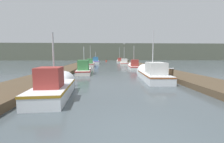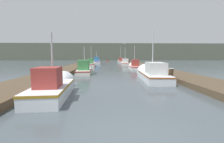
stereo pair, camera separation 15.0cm
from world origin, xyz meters
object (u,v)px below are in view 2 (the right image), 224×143
fishing_boat_1 (151,74)px  fishing_boat_5 (125,63)px  mooring_piling_1 (171,75)px  fishing_boat_4 (91,64)px  channel_buoy (107,61)px  fishing_boat_6 (97,61)px  fishing_boat_0 (55,86)px  fishing_boat_2 (85,69)px  mooring_piling_2 (129,62)px  seagull_lead (125,44)px  fishing_boat_7 (120,61)px  fishing_boat_3 (134,66)px  mooring_piling_0 (129,62)px

fishing_boat_1 → fishing_boat_5: bearing=93.4°
fishing_boat_1 → mooring_piling_1: bearing=-49.7°
fishing_boat_4 → channel_buoy: bearing=79.8°
fishing_boat_4 → fishing_boat_6: size_ratio=1.29×
fishing_boat_0 → fishing_boat_2: fishing_boat_0 is taller
channel_buoy → mooring_piling_2: bearing=-72.8°
fishing_boat_6 → seagull_lead: size_ratio=9.86×
fishing_boat_7 → seagull_lead: (-1.21, -19.41, 3.29)m
fishing_boat_1 → mooring_piling_2: fishing_boat_1 is taller
fishing_boat_3 → seagull_lead: seagull_lead is taller
fishing_boat_5 → mooring_piling_0: bearing=67.4°
fishing_boat_0 → fishing_boat_7: 34.60m
mooring_piling_1 → channel_buoy: 38.36m
mooring_piling_1 → mooring_piling_0: bearing=89.5°
fishing_boat_2 → fishing_boat_6: (0.11, 19.68, 0.07)m
mooring_piling_2 → channel_buoy: mooring_piling_2 is taller
fishing_boat_3 → mooring_piling_0: size_ratio=4.71×
fishing_boat_0 → fishing_boat_5: fishing_boat_5 is taller
fishing_boat_5 → fishing_boat_7: 9.97m
fishing_boat_4 → fishing_boat_7: bearing=62.2°
mooring_piling_1 → fishing_boat_1: bearing=126.7°
mooring_piling_2 → fishing_boat_6: bearing=156.8°
fishing_boat_4 → mooring_piling_0: fishing_boat_4 is taller
fishing_boat_4 → fishing_boat_7: 15.35m
fishing_boat_0 → fishing_boat_1: fishing_boat_1 is taller
fishing_boat_1 → fishing_boat_2: bearing=147.5°
mooring_piling_0 → fishing_boat_7: bearing=99.3°
fishing_boat_0 → fishing_boat_4: fishing_boat_4 is taller
fishing_boat_6 → fishing_boat_5: bearing=-42.8°
mooring_piling_2 → seagull_lead: 12.16m
fishing_boat_0 → mooring_piling_2: bearing=69.5°
fishing_boat_1 → fishing_boat_3: fishing_boat_1 is taller
fishing_boat_2 → fishing_boat_1: bearing=-40.0°
fishing_boat_2 → mooring_piling_0: bearing=61.7°
fishing_boat_5 → mooring_piling_2: 2.38m
fishing_boat_2 → fishing_boat_3: 8.31m
fishing_boat_3 → fishing_boat_7: fishing_boat_7 is taller
channel_buoy → seagull_lead: (2.37, -27.03, 3.54)m
fishing_boat_0 → fishing_boat_2: size_ratio=0.85×
fishing_boat_7 → mooring_piling_2: bearing=-78.8°
fishing_boat_1 → mooring_piling_1: (1.08, -1.45, 0.06)m
mooring_piling_1 → channel_buoy: mooring_piling_1 is taller
fishing_boat_0 → channel_buoy: size_ratio=4.52×
fishing_boat_2 → fishing_boat_3: size_ratio=1.18×
fishing_boat_4 → mooring_piling_1: bearing=-67.1°
fishing_boat_4 → mooring_piling_1: (7.72, -16.65, 0.08)m
fishing_boat_6 → fishing_boat_4: bearing=-95.4°
mooring_piling_0 → fishing_boat_0: bearing=-106.4°
fishing_boat_4 → fishing_boat_7: (6.70, 13.81, -0.05)m
seagull_lead → fishing_boat_1: bearing=-35.5°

